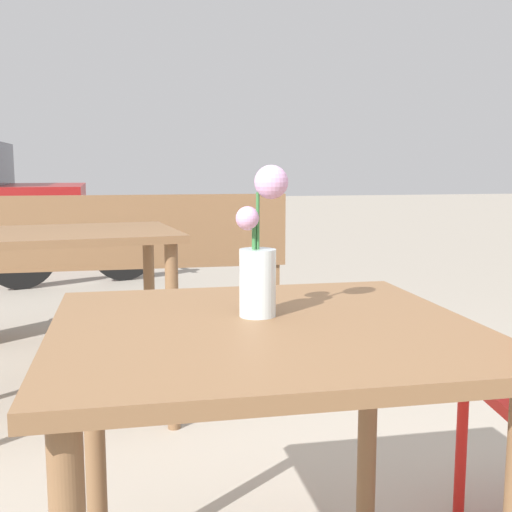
% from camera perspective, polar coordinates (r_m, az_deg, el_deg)
% --- Properties ---
extents(table_front, '(0.84, 0.80, 0.71)m').
position_cam_1_polar(table_front, '(1.28, 0.77, -10.64)').
color(table_front, brown).
rests_on(table_front, ground_plane).
extents(flower_vase, '(0.11, 0.10, 0.31)m').
position_cam_1_polar(flower_vase, '(1.29, 0.16, -0.21)').
color(flower_vase, silver).
rests_on(flower_vase, table_front).
extents(bench_near, '(1.88, 0.41, 0.85)m').
position_cam_1_polar(bench_near, '(3.79, -11.64, -0.30)').
color(bench_near, brown).
rests_on(bench_near, ground_plane).
extents(table_back, '(0.95, 0.73, 0.76)m').
position_cam_1_polar(table_back, '(2.64, -16.84, -0.66)').
color(table_back, brown).
rests_on(table_back, ground_plane).
extents(bicycle, '(1.43, 0.54, 0.70)m').
position_cam_1_polar(bicycle, '(5.69, -15.83, 0.70)').
color(bicycle, black).
rests_on(bicycle, ground_plane).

